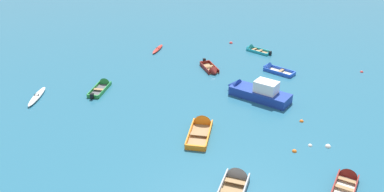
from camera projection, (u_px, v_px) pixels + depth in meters
name	position (u px, v px, depth m)	size (l,w,h in m)	color
rowboat_maroon_midfield_right	(212.00, 70.00, 39.38)	(2.02, 3.46, 1.02)	#99754C
rowboat_green_back_row_center	(103.00, 85.00, 36.19)	(1.74, 3.84, 1.04)	#4C4C51
motor_launch_deep_blue_outer_left	(255.00, 91.00, 34.07)	(5.85, 4.91, 2.15)	navy
rowboat_turquoise_outer_right	(253.00, 49.00, 45.04)	(3.08, 2.92, 1.03)	#99754C
kayak_red_back_row_right	(158.00, 49.00, 45.11)	(1.34, 3.16, 0.30)	red
rowboat_blue_near_left	(271.00, 69.00, 39.75)	(3.40, 3.17, 1.16)	beige
rowboat_grey_cluster_inner	(236.00, 181.00, 23.68)	(2.68, 4.32, 1.34)	#99754C
rowboat_orange_back_row_left	(202.00, 126.00, 29.59)	(2.21, 4.49, 1.38)	#99754C
kayak_white_midfield_left	(37.00, 96.00, 34.09)	(0.71, 3.81, 0.36)	white
rowboat_maroon_near_camera	(347.00, 180.00, 23.83)	(2.66, 3.45, 1.11)	beige
mooring_buoy_far_field	(294.00, 152.00, 26.87)	(0.34, 0.34, 0.34)	orange
mooring_buoy_midfield	(231.00, 43.00, 47.36)	(0.43, 0.43, 0.43)	red
mooring_buoy_between_boats_right	(301.00, 122.00, 30.54)	(0.33, 0.33, 0.33)	orange
mooring_buoy_central	(328.00, 147.00, 27.39)	(0.41, 0.41, 0.41)	silver
mooring_buoy_outer_edge	(362.00, 72.00, 39.35)	(0.32, 0.32, 0.32)	red
mooring_buoy_between_boats_left	(310.00, 146.00, 27.50)	(0.29, 0.29, 0.29)	silver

